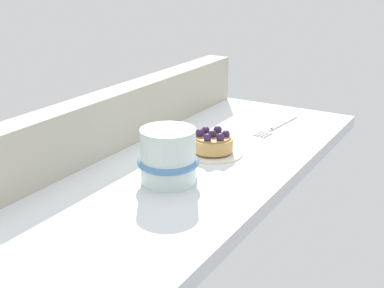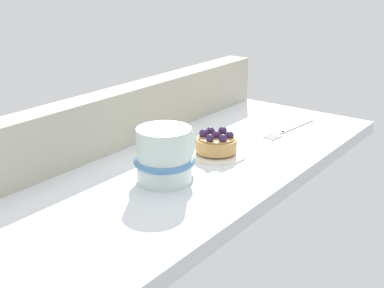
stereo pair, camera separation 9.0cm
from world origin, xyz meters
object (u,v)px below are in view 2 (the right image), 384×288
object	(u,v)px
coffee_mug	(165,155)
dessert_fork	(290,129)
raspberry_tart	(216,143)
dessert_plate	(216,153)

from	to	relation	value
coffee_mug	dessert_fork	world-z (taller)	coffee_mug
raspberry_tart	dessert_plate	bearing A→B (deg)	-139.50
dessert_plate	raspberry_tart	size ratio (longest dim) A/B	1.48
coffee_mug	dessert_fork	xyz separation A→B (cm)	(36.01, -4.37, -4.07)
dessert_plate	coffee_mug	world-z (taller)	coffee_mug
dessert_plate	raspberry_tart	xyz separation A→B (cm)	(0.03, 0.02, 1.96)
raspberry_tart	coffee_mug	bearing A→B (deg)	-179.99
dessert_plate	coffee_mug	distance (cm)	15.22
coffee_mug	dessert_fork	bearing A→B (deg)	-6.91
dessert_plate	raspberry_tart	distance (cm)	1.96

